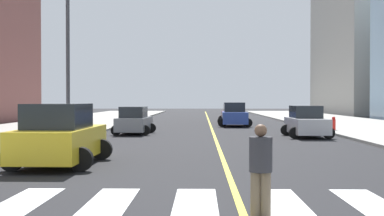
{
  "coord_description": "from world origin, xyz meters",
  "views": [
    {
      "loc": [
        -0.79,
        -5.29,
        2.15
      ],
      "look_at": [
        -1.5,
        31.9,
        1.5
      ],
      "focal_mm": 44.29,
      "sensor_mm": 36.0,
      "label": 1
    }
  ],
  "objects_px": {
    "car_gray_fourth": "(134,121)",
    "pedestrian_crossing": "(261,166)",
    "car_yellow_nearest": "(60,137)",
    "car_silver_fifth": "(306,122)",
    "fire_hydrant": "(334,123)",
    "street_lamp": "(68,48)",
    "car_blue_second": "(234,115)",
    "car_red_third": "(232,114)"
  },
  "relations": [
    {
      "from": "car_gray_fourth",
      "to": "pedestrian_crossing",
      "type": "distance_m",
      "value": 21.55
    },
    {
      "from": "car_yellow_nearest",
      "to": "car_gray_fourth",
      "type": "height_order",
      "value": "car_yellow_nearest"
    },
    {
      "from": "car_silver_fifth",
      "to": "pedestrian_crossing",
      "type": "relative_size",
      "value": 2.38
    },
    {
      "from": "fire_hydrant",
      "to": "street_lamp",
      "type": "distance_m",
      "value": 17.59
    },
    {
      "from": "car_yellow_nearest",
      "to": "car_blue_second",
      "type": "bearing_deg",
      "value": 73.2
    },
    {
      "from": "car_blue_second",
      "to": "pedestrian_crossing",
      "type": "bearing_deg",
      "value": 88.0
    },
    {
      "from": "fire_hydrant",
      "to": "street_lamp",
      "type": "height_order",
      "value": "street_lamp"
    },
    {
      "from": "car_red_third",
      "to": "street_lamp",
      "type": "distance_m",
      "value": 21.41
    },
    {
      "from": "car_red_third",
      "to": "car_gray_fourth",
      "type": "distance_m",
      "value": 16.15
    },
    {
      "from": "car_blue_second",
      "to": "pedestrian_crossing",
      "type": "height_order",
      "value": "car_blue_second"
    },
    {
      "from": "pedestrian_crossing",
      "to": "street_lamp",
      "type": "relative_size",
      "value": 0.21
    },
    {
      "from": "car_silver_fifth",
      "to": "pedestrian_crossing",
      "type": "xyz_separation_m",
      "value": [
        -4.98,
        -18.77,
        0.1
      ]
    },
    {
      "from": "car_blue_second",
      "to": "car_red_third",
      "type": "height_order",
      "value": "car_blue_second"
    },
    {
      "from": "fire_hydrant",
      "to": "street_lamp",
      "type": "xyz_separation_m",
      "value": [
        -16.0,
        -5.85,
        4.38
      ]
    },
    {
      "from": "car_silver_fifth",
      "to": "pedestrian_crossing",
      "type": "distance_m",
      "value": 19.42
    },
    {
      "from": "car_yellow_nearest",
      "to": "street_lamp",
      "type": "bearing_deg",
      "value": 105.18
    },
    {
      "from": "car_yellow_nearest",
      "to": "car_red_third",
      "type": "bearing_deg",
      "value": 76.15
    },
    {
      "from": "car_red_third",
      "to": "car_gray_fourth",
      "type": "xyz_separation_m",
      "value": [
        -7.05,
        -14.53,
        -0.02
      ]
    },
    {
      "from": "car_gray_fourth",
      "to": "car_yellow_nearest",
      "type": "bearing_deg",
      "value": -89.11
    },
    {
      "from": "car_yellow_nearest",
      "to": "car_silver_fifth",
      "type": "xyz_separation_m",
      "value": [
        10.68,
        11.96,
        -0.1
      ]
    },
    {
      "from": "car_yellow_nearest",
      "to": "pedestrian_crossing",
      "type": "relative_size",
      "value": 2.67
    },
    {
      "from": "car_red_third",
      "to": "fire_hydrant",
      "type": "height_order",
      "value": "car_red_third"
    },
    {
      "from": "car_silver_fifth",
      "to": "fire_hydrant",
      "type": "height_order",
      "value": "car_silver_fifth"
    },
    {
      "from": "car_blue_second",
      "to": "car_silver_fifth",
      "type": "bearing_deg",
      "value": 108.03
    },
    {
      "from": "car_yellow_nearest",
      "to": "pedestrian_crossing",
      "type": "bearing_deg",
      "value": -49.3
    },
    {
      "from": "pedestrian_crossing",
      "to": "street_lamp",
      "type": "bearing_deg",
      "value": 129.7
    },
    {
      "from": "car_gray_fourth",
      "to": "fire_hydrant",
      "type": "xyz_separation_m",
      "value": [
        12.96,
        1.96,
        -0.22
      ]
    },
    {
      "from": "car_red_third",
      "to": "car_silver_fifth",
      "type": "height_order",
      "value": "car_silver_fifth"
    },
    {
      "from": "car_yellow_nearest",
      "to": "car_silver_fifth",
      "type": "relative_size",
      "value": 1.12
    },
    {
      "from": "pedestrian_crossing",
      "to": "fire_hydrant",
      "type": "bearing_deg",
      "value": 85.06
    },
    {
      "from": "car_yellow_nearest",
      "to": "car_blue_second",
      "type": "xyz_separation_m",
      "value": [
        7.31,
        23.03,
        -0.04
      ]
    },
    {
      "from": "fire_hydrant",
      "to": "street_lamp",
      "type": "relative_size",
      "value": 0.11
    },
    {
      "from": "pedestrian_crossing",
      "to": "fire_hydrant",
      "type": "height_order",
      "value": "pedestrian_crossing"
    },
    {
      "from": "car_red_third",
      "to": "car_gray_fourth",
      "type": "height_order",
      "value": "car_red_third"
    },
    {
      "from": "car_silver_fifth",
      "to": "car_yellow_nearest",
      "type": "bearing_deg",
      "value": 47.67
    },
    {
      "from": "car_gray_fourth",
      "to": "fire_hydrant",
      "type": "height_order",
      "value": "car_gray_fourth"
    },
    {
      "from": "fire_hydrant",
      "to": "car_yellow_nearest",
      "type": "bearing_deg",
      "value": -129.84
    },
    {
      "from": "street_lamp",
      "to": "car_red_third",
      "type": "bearing_deg",
      "value": 61.28
    },
    {
      "from": "car_silver_fifth",
      "to": "car_red_third",
      "type": "bearing_deg",
      "value": -79.71
    },
    {
      "from": "car_blue_second",
      "to": "street_lamp",
      "type": "bearing_deg",
      "value": 53.41
    },
    {
      "from": "car_red_third",
      "to": "car_gray_fourth",
      "type": "bearing_deg",
      "value": 64.04
    },
    {
      "from": "car_blue_second",
      "to": "fire_hydrant",
      "type": "distance_m",
      "value": 9.27
    }
  ]
}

